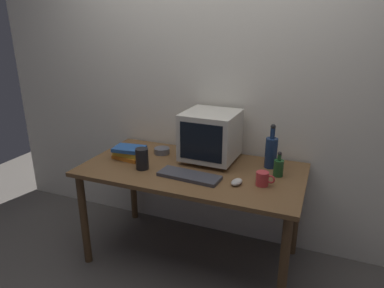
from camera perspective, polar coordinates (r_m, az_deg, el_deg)
name	(u,v)px	position (r m, az deg, el deg)	size (l,w,h in m)	color
ground_plane	(192,256)	(2.83, 0.00, -18.09)	(6.00, 6.00, 0.00)	#56514C
back_wall	(214,87)	(2.72, 3.69, 9.36)	(4.00, 0.08, 2.50)	silver
desk	(192,179)	(2.48, 0.00, -5.84)	(1.55, 0.81, 0.75)	brown
crt_monitor	(211,136)	(2.52, 3.10, 1.37)	(0.39, 0.40, 0.37)	beige
keyboard	(189,176)	(2.30, -0.46, -5.30)	(0.42, 0.15, 0.02)	#3F3F47
computer_mouse	(237,182)	(2.21, 7.42, -6.26)	(0.06, 0.10, 0.04)	beige
bottle_tall	(271,151)	(2.48, 12.98, -1.20)	(0.09, 0.09, 0.32)	navy
bottle_short	(279,167)	(2.37, 14.13, -3.71)	(0.07, 0.07, 0.17)	#1E4C23
book_stack	(129,153)	(2.63, -10.38, -1.42)	(0.25, 0.18, 0.10)	orange
mug	(263,179)	(2.22, 11.63, -5.65)	(0.12, 0.08, 0.09)	#CC383D
cd_spindle	(162,151)	(2.72, -5.00, -1.12)	(0.12, 0.12, 0.04)	#595B66
metal_canister	(142,159)	(2.43, -8.27, -2.44)	(0.09, 0.09, 0.15)	black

